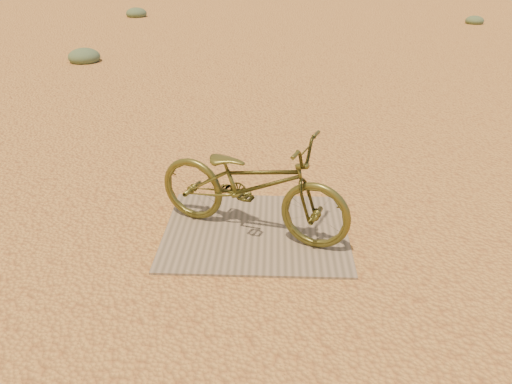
{
  "coord_description": "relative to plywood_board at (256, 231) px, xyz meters",
  "views": [
    {
      "loc": [
        -0.12,
        -3.24,
        2.36
      ],
      "look_at": [
        -0.27,
        0.55,
        0.4
      ],
      "focal_mm": 35.0,
      "sensor_mm": 36.0,
      "label": 1
    }
  ],
  "objects": [
    {
      "name": "bicycle",
      "position": [
        -0.04,
        -0.01,
        0.47
      ],
      "size": [
        1.86,
        1.22,
        0.93
      ],
      "primitive_type": "imported",
      "rotation": [
        0.0,
        0.0,
        1.19
      ],
      "color": "#4D4B1B",
      "rests_on": "plywood_board"
    },
    {
      "name": "kale_c",
      "position": [
        -4.4,
        13.07,
        -0.01
      ],
      "size": [
        0.66,
        0.66,
        0.37
      ],
      "primitive_type": "ellipsoid",
      "color": "#5D724E",
      "rests_on": "ground"
    },
    {
      "name": "plywood_board",
      "position": [
        0.0,
        0.0,
        0.0
      ],
      "size": [
        1.62,
        1.33,
        0.02
      ],
      "primitive_type": "cube",
      "color": "#806D56",
      "rests_on": "ground"
    },
    {
      "name": "kale_b",
      "position": [
        6.08,
        12.04,
        -0.01
      ],
      "size": [
        0.53,
        0.53,
        0.29
      ],
      "primitive_type": "ellipsoid",
      "color": "#5D724E",
      "rests_on": "ground"
    },
    {
      "name": "kale_a",
      "position": [
        -3.85,
        6.61,
        -0.01
      ],
      "size": [
        0.66,
        0.66,
        0.36
      ],
      "primitive_type": "ellipsoid",
      "color": "#5D724E",
      "rests_on": "ground"
    },
    {
      "name": "ground",
      "position": [
        0.27,
        -0.55,
        -0.01
      ],
      "size": [
        120.0,
        120.0,
        0.0
      ],
      "primitive_type": "plane",
      "color": "gold",
      "rests_on": "ground"
    }
  ]
}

